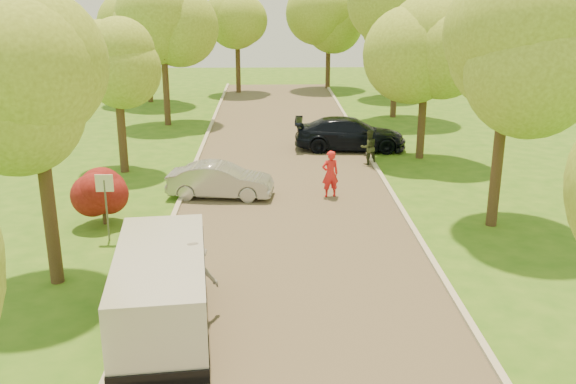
{
  "coord_description": "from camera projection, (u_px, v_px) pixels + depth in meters",
  "views": [
    {
      "loc": [
        -0.68,
        -15.12,
        7.67
      ],
      "look_at": [
        -0.09,
        4.81,
        1.3
      ],
      "focal_mm": 40.0,
      "sensor_mm": 36.0,
      "label": 1
    }
  ],
  "objects": [
    {
      "name": "ground",
      "position": [
        297.0,
        295.0,
        16.75
      ],
      "size": [
        100.0,
        100.0,
        0.0
      ],
      "primitive_type": "plane",
      "color": "#2E6017",
      "rests_on": "ground"
    },
    {
      "name": "tree_l_midb",
      "position": [
        121.0,
        65.0,
        26.58
      ],
      "size": [
        4.3,
        4.2,
        6.62
      ],
      "color": "#382619",
      "rests_on": "ground"
    },
    {
      "name": "longboard",
      "position": [
        196.0,
        314.0,
        15.6
      ],
      "size": [
        0.56,
        0.97,
        0.11
      ],
      "rotation": [
        0.0,
        0.0,
        3.48
      ],
      "color": "black",
      "rests_on": "ground"
    },
    {
      "name": "silver_sedan",
      "position": [
        220.0,
        180.0,
        24.41
      ],
      "size": [
        4.13,
        1.86,
        1.32
      ],
      "primitive_type": "imported",
      "rotation": [
        0.0,
        0.0,
        1.45
      ],
      "color": "#9FA0A4",
      "rests_on": "ground"
    },
    {
      "name": "tree_r_mida",
      "position": [
        515.0,
        59.0,
        20.02
      ],
      "size": [
        5.13,
        5.0,
        7.95
      ],
      "color": "#382619",
      "rests_on": "ground"
    },
    {
      "name": "tree_r_far",
      "position": [
        401.0,
        20.0,
        38.03
      ],
      "size": [
        5.33,
        5.2,
        8.34
      ],
      "color": "#382619",
      "rests_on": "ground"
    },
    {
      "name": "minivan",
      "position": [
        162.0,
        289.0,
        14.82
      ],
      "size": [
        2.61,
        5.38,
        1.93
      ],
      "rotation": [
        0.0,
        0.0,
        0.11
      ],
      "color": "silver",
      "rests_on": "ground"
    },
    {
      "name": "dark_sedan",
      "position": [
        350.0,
        134.0,
        31.56
      ],
      "size": [
        5.59,
        2.59,
        1.58
      ],
      "primitive_type": "imported",
      "rotation": [
        0.0,
        0.0,
        1.5
      ],
      "color": "black",
      "rests_on": "ground"
    },
    {
      "name": "curb_right",
      "position": [
        394.0,
        196.0,
        24.46
      ],
      "size": [
        0.18,
        60.0,
        0.12
      ],
      "primitive_type": "cube",
      "color": "#B2AD9E",
      "rests_on": "ground"
    },
    {
      "name": "tree_bg_c",
      "position": [
        240.0,
        25.0,
        47.51
      ],
      "size": [
        4.92,
        4.8,
        7.33
      ],
      "color": "#382619",
      "rests_on": "ground"
    },
    {
      "name": "tree_r_midb",
      "position": [
        430.0,
        53.0,
        28.78
      ],
      "size": [
        4.51,
        4.4,
        7.01
      ],
      "color": "#382619",
      "rests_on": "ground"
    },
    {
      "name": "tree_bg_b",
      "position": [
        393.0,
        19.0,
        45.76
      ],
      "size": [
        5.12,
        5.0,
        7.95
      ],
      "color": "#382619",
      "rests_on": "ground"
    },
    {
      "name": "tree_l_far",
      "position": [
        166.0,
        29.0,
        35.85
      ],
      "size": [
        4.92,
        4.8,
        7.79
      ],
      "color": "#382619",
      "rests_on": "ground"
    },
    {
      "name": "tree_l_mida",
      "position": [
        43.0,
        93.0,
        15.95
      ],
      "size": [
        4.71,
        4.6,
        7.39
      ],
      "color": "#382619",
      "rests_on": "ground"
    },
    {
      "name": "skateboarder",
      "position": [
        194.0,
        279.0,
        15.31
      ],
      "size": [
        1.34,
        1.03,
        1.83
      ],
      "primitive_type": "imported",
      "rotation": [
        0.0,
        0.0,
        3.48
      ],
      "color": "slate",
      "rests_on": "longboard"
    },
    {
      "name": "tree_bg_a",
      "position": [
        149.0,
        24.0,
        43.44
      ],
      "size": [
        5.12,
        5.0,
        7.72
      ],
      "color": "#382619",
      "rests_on": "ground"
    },
    {
      "name": "curb_left",
      "position": [
        181.0,
        198.0,
        24.23
      ],
      "size": [
        0.18,
        60.0,
        0.12
      ],
      "primitive_type": "cube",
      "color": "#B2AD9E",
      "rests_on": "ground"
    },
    {
      "name": "person_olive",
      "position": [
        369.0,
        147.0,
        28.9
      ],
      "size": [
        0.89,
        0.77,
        1.58
      ],
      "primitive_type": "imported",
      "rotation": [
        0.0,
        0.0,
        3.38
      ],
      "color": "#2D3520",
      "rests_on": "ground"
    },
    {
      "name": "red_shrub",
      "position": [
        102.0,
        193.0,
        21.47
      ],
      "size": [
        1.7,
        1.7,
        1.95
      ],
      "color": "#382619",
      "rests_on": "ground"
    },
    {
      "name": "road",
      "position": [
        288.0,
        199.0,
        24.36
      ],
      "size": [
        8.0,
        60.0,
        0.01
      ],
      "primitive_type": "cube",
      "color": "#4C4438",
      "rests_on": "ground"
    },
    {
      "name": "tree_bg_d",
      "position": [
        332.0,
        19.0,
        49.52
      ],
      "size": [
        5.12,
        5.0,
        7.72
      ],
      "color": "#382619",
      "rests_on": "ground"
    },
    {
      "name": "person_striped",
      "position": [
        330.0,
        174.0,
        24.35
      ],
      "size": [
        0.75,
        0.59,
        1.82
      ],
      "primitive_type": "imported",
      "rotation": [
        0.0,
        0.0,
        3.39
      ],
      "color": "red",
      "rests_on": "ground"
    },
    {
      "name": "street_sign",
      "position": [
        105.0,
        193.0,
        19.92
      ],
      "size": [
        0.55,
        0.06,
        2.17
      ],
      "color": "#59595E",
      "rests_on": "ground"
    }
  ]
}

